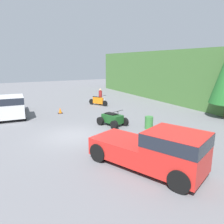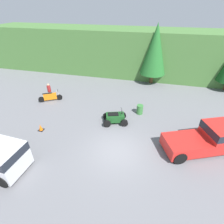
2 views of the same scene
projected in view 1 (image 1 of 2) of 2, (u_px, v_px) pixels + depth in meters
ground_plane at (73, 136)px, 14.07m from camera, size 80.00×80.00×0.00m
pickup_truck_red at (157, 149)px, 9.38m from camera, size 5.55×3.88×1.94m
pickup_truck_second at (11, 105)px, 18.55m from camera, size 5.50×2.40×1.94m
dirt_bike at (98, 101)px, 23.61m from camera, size 2.13×1.34×1.15m
quad_atv at (112, 119)px, 16.26m from camera, size 2.37×1.92×1.19m
rider_person at (100, 96)px, 23.87m from camera, size 0.50×0.50×1.77m
traffic_cone at (60, 111)px, 20.05m from camera, size 0.42×0.42×0.55m
steel_barrel at (149, 123)px, 15.50m from camera, size 0.58×0.58×0.88m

